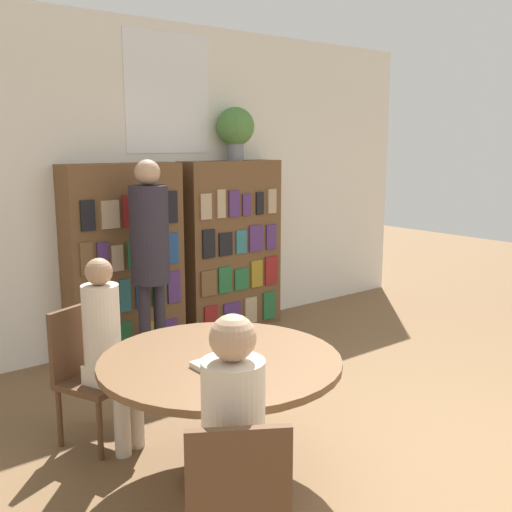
{
  "coord_description": "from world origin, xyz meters",
  "views": [
    {
      "loc": [
        -2.96,
        -1.62,
        1.9
      ],
      "look_at": [
        -0.17,
        1.87,
        1.05
      ],
      "focal_mm": 42.0,
      "sensor_mm": 36.0,
      "label": 1
    }
  ],
  "objects_px": {
    "bookshelf_left": "(124,260)",
    "chair_near_camera": "(237,508)",
    "flower_vase": "(235,129)",
    "seated_reader_right": "(233,436)",
    "chair_left_side": "(88,368)",
    "seated_reader_left": "(108,345)",
    "librarian_standing": "(150,242)",
    "bookshelf_right": "(231,246)",
    "reading_table": "(221,376)"
  },
  "relations": [
    {
      "from": "bookshelf_left",
      "to": "bookshelf_right",
      "type": "bearing_deg",
      "value": -0.0
    },
    {
      "from": "reading_table",
      "to": "bookshelf_left",
      "type": "bearing_deg",
      "value": 76.11
    },
    {
      "from": "bookshelf_left",
      "to": "chair_left_side",
      "type": "xyz_separation_m",
      "value": [
        -0.95,
        -1.36,
        -0.37
      ]
    },
    {
      "from": "chair_near_camera",
      "to": "seated_reader_left",
      "type": "height_order",
      "value": "seated_reader_left"
    },
    {
      "from": "flower_vase",
      "to": "seated_reader_left",
      "type": "height_order",
      "value": "flower_vase"
    },
    {
      "from": "seated_reader_left",
      "to": "bookshelf_left",
      "type": "bearing_deg",
      "value": -142.07
    },
    {
      "from": "bookshelf_right",
      "to": "chair_left_side",
      "type": "relative_size",
      "value": 1.97
    },
    {
      "from": "bookshelf_right",
      "to": "flower_vase",
      "type": "xyz_separation_m",
      "value": [
        0.07,
        0.0,
        1.18
      ]
    },
    {
      "from": "chair_near_camera",
      "to": "seated_reader_right",
      "type": "distance_m",
      "value": 0.28
    },
    {
      "from": "bookshelf_right",
      "to": "flower_vase",
      "type": "distance_m",
      "value": 1.18
    },
    {
      "from": "flower_vase",
      "to": "seated_reader_left",
      "type": "distance_m",
      "value": 2.96
    },
    {
      "from": "chair_near_camera",
      "to": "chair_left_side",
      "type": "bearing_deg",
      "value": 117.0
    },
    {
      "from": "chair_left_side",
      "to": "librarian_standing",
      "type": "xyz_separation_m",
      "value": [
        0.94,
        0.85,
        0.61
      ]
    },
    {
      "from": "librarian_standing",
      "to": "bookshelf_right",
      "type": "bearing_deg",
      "value": 22.64
    },
    {
      "from": "flower_vase",
      "to": "librarian_standing",
      "type": "bearing_deg",
      "value": -158.25
    },
    {
      "from": "seated_reader_right",
      "to": "bookshelf_left",
      "type": "bearing_deg",
      "value": 103.25
    },
    {
      "from": "chair_near_camera",
      "to": "librarian_standing",
      "type": "distance_m",
      "value": 2.92
    },
    {
      "from": "bookshelf_right",
      "to": "chair_left_side",
      "type": "distance_m",
      "value": 2.56
    },
    {
      "from": "chair_left_side",
      "to": "bookshelf_left",
      "type": "bearing_deg",
      "value": -147.18
    },
    {
      "from": "bookshelf_left",
      "to": "chair_left_side",
      "type": "relative_size",
      "value": 1.97
    },
    {
      "from": "chair_near_camera",
      "to": "librarian_standing",
      "type": "bearing_deg",
      "value": 99.43
    },
    {
      "from": "librarian_standing",
      "to": "chair_left_side",
      "type": "bearing_deg",
      "value": -137.63
    },
    {
      "from": "flower_vase",
      "to": "chair_left_side",
      "type": "relative_size",
      "value": 0.6
    },
    {
      "from": "flower_vase",
      "to": "seated_reader_left",
      "type": "relative_size",
      "value": 0.43
    },
    {
      "from": "bookshelf_left",
      "to": "seated_reader_left",
      "type": "xyz_separation_m",
      "value": [
        -0.88,
        -1.53,
        -0.19
      ]
    },
    {
      "from": "bookshelf_left",
      "to": "chair_near_camera",
      "type": "xyz_separation_m",
      "value": [
        -1.1,
        -3.14,
        -0.37
      ]
    },
    {
      "from": "chair_left_side",
      "to": "seated_reader_left",
      "type": "relative_size",
      "value": 0.72
    },
    {
      "from": "bookshelf_right",
      "to": "reading_table",
      "type": "distance_m",
      "value": 2.89
    },
    {
      "from": "chair_near_camera",
      "to": "seated_reader_right",
      "type": "bearing_deg",
      "value": 90.0
    },
    {
      "from": "reading_table",
      "to": "chair_left_side",
      "type": "bearing_deg",
      "value": 112.25
    },
    {
      "from": "bookshelf_left",
      "to": "chair_near_camera",
      "type": "height_order",
      "value": "bookshelf_left"
    },
    {
      "from": "bookshelf_left",
      "to": "librarian_standing",
      "type": "height_order",
      "value": "librarian_standing"
    },
    {
      "from": "reading_table",
      "to": "seated_reader_right",
      "type": "height_order",
      "value": "seated_reader_right"
    },
    {
      "from": "seated_reader_right",
      "to": "librarian_standing",
      "type": "height_order",
      "value": "librarian_standing"
    },
    {
      "from": "seated_reader_left",
      "to": "seated_reader_right",
      "type": "bearing_deg",
      "value": 62.87
    },
    {
      "from": "seated_reader_left",
      "to": "bookshelf_right",
      "type": "bearing_deg",
      "value": -165.77
    },
    {
      "from": "bookshelf_left",
      "to": "chair_left_side",
      "type": "bearing_deg",
      "value": -124.94
    },
    {
      "from": "librarian_standing",
      "to": "seated_reader_left",
      "type": "bearing_deg",
      "value": -130.13
    },
    {
      "from": "seated_reader_right",
      "to": "flower_vase",
      "type": "bearing_deg",
      "value": 84.74
    },
    {
      "from": "seated_reader_right",
      "to": "bookshelf_right",
      "type": "bearing_deg",
      "value": 85.52
    },
    {
      "from": "chair_left_side",
      "to": "seated_reader_right",
      "type": "relative_size",
      "value": 0.71
    },
    {
      "from": "librarian_standing",
      "to": "chair_near_camera",
      "type": "bearing_deg",
      "value": -112.33
    },
    {
      "from": "flower_vase",
      "to": "seated_reader_right",
      "type": "distance_m",
      "value": 3.98
    },
    {
      "from": "seated_reader_left",
      "to": "seated_reader_right",
      "type": "distance_m",
      "value": 1.47
    },
    {
      "from": "reading_table",
      "to": "librarian_standing",
      "type": "xyz_separation_m",
      "value": [
        0.56,
        1.79,
        0.46
      ]
    },
    {
      "from": "bookshelf_left",
      "to": "librarian_standing",
      "type": "distance_m",
      "value": 0.55
    },
    {
      "from": "flower_vase",
      "to": "reading_table",
      "type": "height_order",
      "value": "flower_vase"
    },
    {
      "from": "bookshelf_left",
      "to": "chair_near_camera",
      "type": "distance_m",
      "value": 3.35
    },
    {
      "from": "flower_vase",
      "to": "bookshelf_right",
      "type": "bearing_deg",
      "value": -175.83
    },
    {
      "from": "chair_near_camera",
      "to": "chair_left_side",
      "type": "height_order",
      "value": "same"
    }
  ]
}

